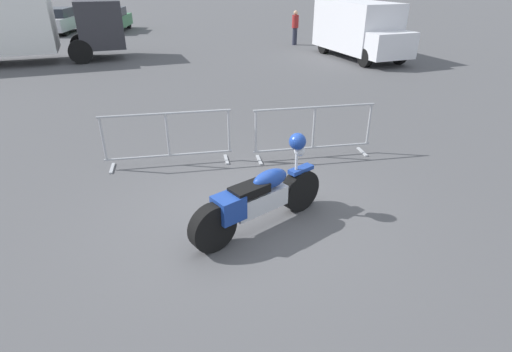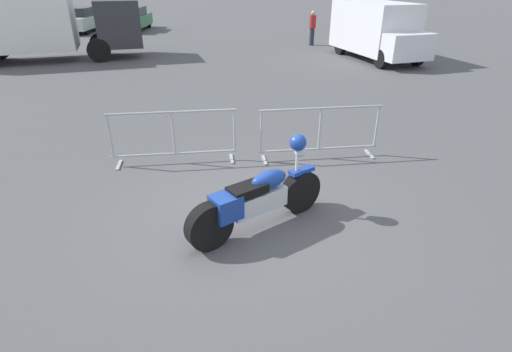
{
  "view_description": "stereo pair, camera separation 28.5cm",
  "coord_description": "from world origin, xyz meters",
  "px_view_note": "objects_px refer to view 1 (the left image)",
  "views": [
    {
      "loc": [
        -0.55,
        -5.28,
        3.38
      ],
      "look_at": [
        0.18,
        0.04,
        0.65
      ],
      "focal_mm": 28.0,
      "sensor_mm": 36.0,
      "label": 1
    },
    {
      "loc": [
        -0.26,
        -5.31,
        3.38
      ],
      "look_at": [
        0.18,
        0.04,
        0.65
      ],
      "focal_mm": 28.0,
      "sensor_mm": 36.0,
      "label": 2
    }
  ],
  "objects_px": {
    "motorcycle": "(260,198)",
    "box_truck": "(9,22)",
    "crowd_barrier_near": "(168,138)",
    "parked_car_green": "(112,19)",
    "crowd_barrier_far": "(314,131)",
    "delivery_van": "(359,28)",
    "pedestrian": "(295,26)",
    "parked_car_red": "(8,20)",
    "parked_car_silver": "(58,20)"
  },
  "relations": [
    {
      "from": "motorcycle",
      "to": "box_truck",
      "type": "distance_m",
      "value": 15.73
    },
    {
      "from": "crowd_barrier_near",
      "to": "parked_car_green",
      "type": "xyz_separation_m",
      "value": [
        -4.79,
        21.14,
        0.17
      ]
    },
    {
      "from": "box_truck",
      "to": "parked_car_green",
      "type": "relative_size",
      "value": 1.84
    },
    {
      "from": "crowd_barrier_far",
      "to": "delivery_van",
      "type": "height_order",
      "value": "delivery_van"
    },
    {
      "from": "crowd_barrier_far",
      "to": "parked_car_green",
      "type": "relative_size",
      "value": 0.57
    },
    {
      "from": "crowd_barrier_near",
      "to": "delivery_van",
      "type": "relative_size",
      "value": 0.46
    },
    {
      "from": "box_truck",
      "to": "pedestrian",
      "type": "xyz_separation_m",
      "value": [
        12.5,
        3.2,
        -0.72
      ]
    },
    {
      "from": "parked_car_red",
      "to": "parked_car_green",
      "type": "relative_size",
      "value": 1.06
    },
    {
      "from": "crowd_barrier_near",
      "to": "parked_car_red",
      "type": "height_order",
      "value": "parked_car_red"
    },
    {
      "from": "crowd_barrier_far",
      "to": "crowd_barrier_near",
      "type": "bearing_deg",
      "value": 180.0
    },
    {
      "from": "parked_car_green",
      "to": "parked_car_red",
      "type": "bearing_deg",
      "value": 93.64
    },
    {
      "from": "parked_car_green",
      "to": "pedestrian",
      "type": "height_order",
      "value": "pedestrian"
    },
    {
      "from": "parked_car_red",
      "to": "parked_car_green",
      "type": "distance_m",
      "value": 6.24
    },
    {
      "from": "crowd_barrier_near",
      "to": "parked_car_silver",
      "type": "height_order",
      "value": "parked_car_silver"
    },
    {
      "from": "parked_car_silver",
      "to": "parked_car_green",
      "type": "height_order",
      "value": "parked_car_silver"
    },
    {
      "from": "crowd_barrier_near",
      "to": "box_truck",
      "type": "relative_size",
      "value": 0.31
    },
    {
      "from": "box_truck",
      "to": "delivery_van",
      "type": "height_order",
      "value": "box_truck"
    },
    {
      "from": "parked_car_red",
      "to": "parked_car_silver",
      "type": "xyz_separation_m",
      "value": [
        3.12,
        -0.52,
        -0.02
      ]
    },
    {
      "from": "crowd_barrier_near",
      "to": "pedestrian",
      "type": "height_order",
      "value": "pedestrian"
    },
    {
      "from": "delivery_van",
      "to": "pedestrian",
      "type": "height_order",
      "value": "delivery_van"
    },
    {
      "from": "parked_car_silver",
      "to": "pedestrian",
      "type": "bearing_deg",
      "value": -111.69
    },
    {
      "from": "box_truck",
      "to": "crowd_barrier_far",
      "type": "bearing_deg",
      "value": -60.93
    },
    {
      "from": "delivery_van",
      "to": "box_truck",
      "type": "bearing_deg",
      "value": -105.98
    },
    {
      "from": "parked_car_red",
      "to": "pedestrian",
      "type": "relative_size",
      "value": 2.71
    },
    {
      "from": "motorcycle",
      "to": "parked_car_silver",
      "type": "height_order",
      "value": "parked_car_silver"
    },
    {
      "from": "parked_car_silver",
      "to": "delivery_van",
      "type": "bearing_deg",
      "value": -119.84
    },
    {
      "from": "motorcycle",
      "to": "parked_car_silver",
      "type": "relative_size",
      "value": 0.46
    },
    {
      "from": "crowd_barrier_far",
      "to": "pedestrian",
      "type": "bearing_deg",
      "value": 78.75
    },
    {
      "from": "box_truck",
      "to": "parked_car_red",
      "type": "xyz_separation_m",
      "value": [
        -4.23,
        10.2,
        -0.87
      ]
    },
    {
      "from": "motorcycle",
      "to": "parked_car_green",
      "type": "bearing_deg",
      "value": 73.2
    },
    {
      "from": "box_truck",
      "to": "delivery_van",
      "type": "xyz_separation_m",
      "value": [
        14.45,
        -0.66,
        -0.39
      ]
    },
    {
      "from": "motorcycle",
      "to": "box_truck",
      "type": "relative_size",
      "value": 0.26
    },
    {
      "from": "motorcycle",
      "to": "delivery_van",
      "type": "height_order",
      "value": "delivery_van"
    },
    {
      "from": "crowd_barrier_far",
      "to": "parked_car_green",
      "type": "distance_m",
      "value": 22.49
    },
    {
      "from": "motorcycle",
      "to": "crowd_barrier_far",
      "type": "height_order",
      "value": "motorcycle"
    },
    {
      "from": "delivery_van",
      "to": "parked_car_silver",
      "type": "height_order",
      "value": "delivery_van"
    },
    {
      "from": "parked_car_red",
      "to": "parked_car_silver",
      "type": "height_order",
      "value": "parked_car_red"
    },
    {
      "from": "crowd_barrier_near",
      "to": "box_truck",
      "type": "xyz_separation_m",
      "value": [
        -6.81,
        10.96,
        1.08
      ]
    },
    {
      "from": "delivery_van",
      "to": "pedestrian",
      "type": "distance_m",
      "value": 4.34
    },
    {
      "from": "crowd_barrier_far",
      "to": "parked_car_red",
      "type": "xyz_separation_m",
      "value": [
        -13.91,
        21.15,
        0.21
      ]
    },
    {
      "from": "crowd_barrier_far",
      "to": "delivery_van",
      "type": "xyz_separation_m",
      "value": [
        4.76,
        10.3,
        0.68
      ]
    },
    {
      "from": "delivery_van",
      "to": "parked_car_green",
      "type": "height_order",
      "value": "delivery_van"
    },
    {
      "from": "motorcycle",
      "to": "crowd_barrier_far",
      "type": "distance_m",
      "value": 2.79
    },
    {
      "from": "parked_car_silver",
      "to": "parked_car_green",
      "type": "relative_size",
      "value": 1.03
    },
    {
      "from": "delivery_van",
      "to": "pedestrian",
      "type": "bearing_deg",
      "value": -166.58
    },
    {
      "from": "box_truck",
      "to": "parked_car_green",
      "type": "xyz_separation_m",
      "value": [
        2.01,
        10.18,
        -0.91
      ]
    },
    {
      "from": "pedestrian",
      "to": "box_truck",
      "type": "bearing_deg",
      "value": 23.83
    },
    {
      "from": "delivery_van",
      "to": "parked_car_silver",
      "type": "xyz_separation_m",
      "value": [
        -15.55,
        10.34,
        -0.49
      ]
    },
    {
      "from": "motorcycle",
      "to": "parked_car_red",
      "type": "height_order",
      "value": "parked_car_red"
    },
    {
      "from": "motorcycle",
      "to": "delivery_van",
      "type": "bearing_deg",
      "value": 32.32
    }
  ]
}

